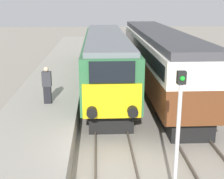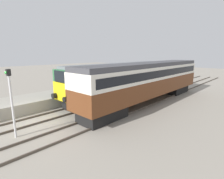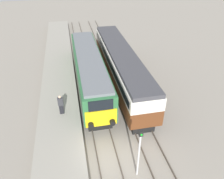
{
  "view_description": "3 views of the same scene",
  "coord_description": "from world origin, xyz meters",
  "views": [
    {
      "loc": [
        -0.62,
        -9.84,
        5.85
      ],
      "look_at": [
        0.0,
        2.55,
        2.25
      ],
      "focal_mm": 50.0,
      "sensor_mm": 36.0,
      "label": 1
    },
    {
      "loc": [
        12.18,
        -4.68,
        4.78
      ],
      "look_at": [
        1.7,
        6.55,
        1.6
      ],
      "focal_mm": 28.0,
      "sensor_mm": 36.0,
      "label": 2
    },
    {
      "loc": [
        -1.83,
        -10.31,
        12.84
      ],
      "look_at": [
        1.7,
        6.55,
        1.6
      ],
      "focal_mm": 35.0,
      "sensor_mm": 36.0,
      "label": 3
    }
  ],
  "objects": [
    {
      "name": "rails_far_track",
      "position": [
        3.4,
        5.0,
        0.07
      ],
      "size": [
        1.5,
        60.0,
        0.14
      ],
      "color": "#4C4238",
      "rests_on": "ground_plane"
    },
    {
      "name": "person_on_platform",
      "position": [
        -3.03,
        4.78,
        1.86
      ],
      "size": [
        0.44,
        0.26,
        1.81
      ],
      "color": "black",
      "rests_on": "platform_left"
    },
    {
      "name": "ground_plane",
      "position": [
        0.0,
        0.0,
        0.0
      ],
      "size": [
        120.0,
        120.0,
        0.0
      ],
      "primitive_type": "plane",
      "color": "gray"
    },
    {
      "name": "signal_post",
      "position": [
        1.7,
        -1.64,
        2.35
      ],
      "size": [
        0.24,
        0.28,
        3.96
      ],
      "color": "silver",
      "rests_on": "ground_plane"
    },
    {
      "name": "locomotive",
      "position": [
        0.0,
        10.03,
        2.11
      ],
      "size": [
        2.7,
        15.47,
        3.74
      ],
      "color": "black",
      "rests_on": "ground_plane"
    },
    {
      "name": "passenger_carriage",
      "position": [
        3.4,
        10.02,
        2.38
      ],
      "size": [
        2.75,
        16.92,
        3.94
      ],
      "color": "black",
      "rests_on": "ground_plane"
    },
    {
      "name": "platform_left",
      "position": [
        -3.3,
        8.0,
        0.48
      ],
      "size": [
        3.5,
        50.0,
        0.95
      ],
      "color": "#9E998C",
      "rests_on": "ground_plane"
    },
    {
      "name": "rails_near_track",
      "position": [
        0.0,
        5.0,
        0.07
      ],
      "size": [
        1.51,
        60.0,
        0.14
      ],
      "color": "#4C4238",
      "rests_on": "ground_plane"
    }
  ]
}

